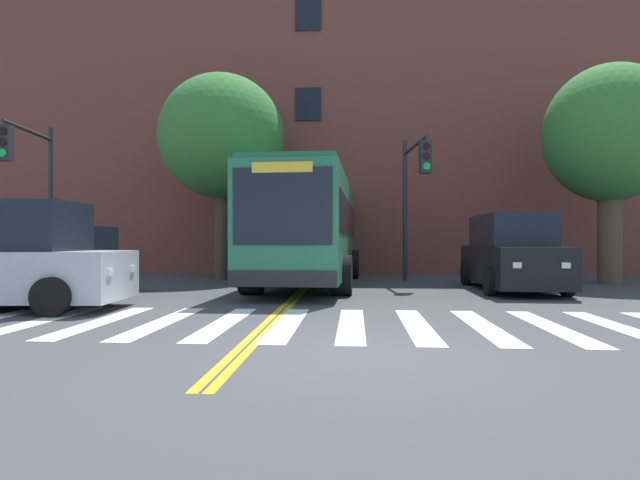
% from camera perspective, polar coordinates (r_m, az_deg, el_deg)
% --- Properties ---
extents(ground_plane, '(120.00, 120.00, 0.00)m').
position_cam_1_polar(ground_plane, '(6.48, 4.35, -12.99)').
color(ground_plane, '#424244').
extents(crosswalk, '(12.72, 3.64, 0.01)m').
position_cam_1_polar(crosswalk, '(8.76, -0.10, -9.56)').
color(crosswalk, white).
rests_on(crosswalk, ground).
extents(lane_line_yellow_inner, '(0.12, 36.00, 0.01)m').
position_cam_1_polar(lane_line_yellow_inner, '(22.72, -0.16, -3.70)').
color(lane_line_yellow_inner, gold).
rests_on(lane_line_yellow_inner, ground).
extents(lane_line_yellow_outer, '(0.12, 36.00, 0.01)m').
position_cam_1_polar(lane_line_yellow_outer, '(22.71, 0.25, -3.70)').
color(lane_line_yellow_outer, gold).
rests_on(lane_line_yellow_outer, ground).
extents(city_bus, '(3.27, 10.97, 3.49)m').
position_cam_1_polar(city_bus, '(16.60, -1.00, 1.44)').
color(city_bus, '#28704C').
rests_on(city_bus, ground).
extents(car_red_near_lane, '(2.28, 4.58, 1.81)m').
position_cam_1_polar(car_red_near_lane, '(14.19, -27.21, -2.61)').
color(car_red_near_lane, '#AD1E1E').
rests_on(car_red_near_lane, ground).
extents(car_black_far_lane, '(2.26, 5.16, 2.20)m').
position_cam_1_polar(car_black_far_lane, '(15.56, 20.93, -1.54)').
color(car_black_far_lane, black).
rests_on(car_black_far_lane, ground).
extents(car_grey_behind_bus, '(2.09, 4.36, 1.86)m').
position_cam_1_polar(car_grey_behind_bus, '(27.49, 0.19, -1.33)').
color(car_grey_behind_bus, slate).
rests_on(car_grey_behind_bus, ground).
extents(car_silver_cross_street, '(5.06, 2.42, 2.26)m').
position_cam_1_polar(car_silver_cross_street, '(12.37, -32.43, -1.83)').
color(car_silver_cross_street, '#B7BABF').
rests_on(car_silver_cross_street, ground).
extents(traffic_light_far_corner, '(0.54, 2.77, 5.17)m').
position_cam_1_polar(traffic_light_far_corner, '(17.74, -30.01, 6.42)').
color(traffic_light_far_corner, '#28282D').
rests_on(traffic_light_far_corner, ground).
extents(traffic_light_overhead, '(0.57, 3.14, 5.07)m').
position_cam_1_polar(traffic_light_overhead, '(17.08, 10.62, 6.37)').
color(traffic_light_overhead, '#28282D').
rests_on(traffic_light_overhead, ground).
extents(street_tree_curbside_large, '(6.02, 6.03, 7.29)m').
position_cam_1_polar(street_tree_curbside_large, '(19.49, 30.19, 10.28)').
color(street_tree_curbside_large, brown).
rests_on(street_tree_curbside_large, ground).
extents(street_tree_curbside_small, '(4.91, 4.79, 7.59)m').
position_cam_1_polar(street_tree_curbside_small, '(19.21, -11.16, 11.41)').
color(street_tree_curbside_small, '#4C3D2D').
rests_on(street_tree_curbside_small, ground).
extents(building_facade, '(36.94, 9.61, 13.71)m').
position_cam_1_polar(building_facade, '(26.53, -0.44, 11.72)').
color(building_facade, brown).
rests_on(building_facade, ground).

